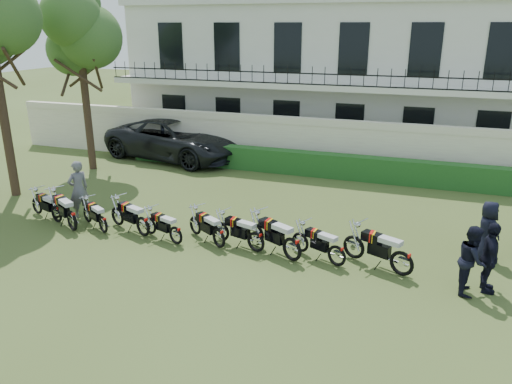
% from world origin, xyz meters
% --- Properties ---
extents(ground, '(100.00, 100.00, 0.00)m').
position_xyz_m(ground, '(0.00, 0.00, 0.00)').
color(ground, '#404E1F').
rests_on(ground, ground).
extents(perimeter_wall, '(30.00, 0.35, 2.30)m').
position_xyz_m(perimeter_wall, '(0.00, 8.00, 1.17)').
color(perimeter_wall, '#EEE7C8').
rests_on(perimeter_wall, ground).
extents(hedge, '(18.00, 0.60, 1.00)m').
position_xyz_m(hedge, '(1.00, 7.20, 0.50)').
color(hedge, '#1E4E1C').
rests_on(hedge, ground).
extents(building, '(20.40, 9.60, 7.40)m').
position_xyz_m(building, '(0.00, 13.96, 3.71)').
color(building, silver).
rests_on(building, ground).
extents(tree_west_near, '(3.40, 3.20, 7.90)m').
position_xyz_m(tree_west_near, '(-8.96, 5.00, 5.89)').
color(tree_west_near, '#473323').
rests_on(tree_west_near, ground).
extents(motorcycle_0, '(1.71, 0.76, 0.97)m').
position_xyz_m(motorcycle_0, '(-6.08, -0.80, 0.45)').
color(motorcycle_0, black).
rests_on(motorcycle_0, ground).
extents(motorcycle_1, '(1.83, 1.11, 1.12)m').
position_xyz_m(motorcycle_1, '(-5.13, -1.22, 0.52)').
color(motorcycle_1, black).
rests_on(motorcycle_1, ground).
extents(motorcycle_2, '(1.51, 0.92, 0.93)m').
position_xyz_m(motorcycle_2, '(-4.14, -1.04, 0.43)').
color(motorcycle_2, black).
rests_on(motorcycle_2, ground).
extents(motorcycle_3, '(1.82, 0.87, 1.05)m').
position_xyz_m(motorcycle_3, '(-2.85, -0.85, 0.48)').
color(motorcycle_3, black).
rests_on(motorcycle_3, ground).
extents(motorcycle_4, '(1.63, 0.75, 0.93)m').
position_xyz_m(motorcycle_4, '(-1.64, -1.04, 0.43)').
color(motorcycle_4, black).
rests_on(motorcycle_4, ground).
extents(motorcycle_5, '(1.59, 1.02, 0.99)m').
position_xyz_m(motorcycle_5, '(-0.37, -0.85, 0.46)').
color(motorcycle_5, black).
rests_on(motorcycle_5, ground).
extents(motorcycle_6, '(1.81, 0.75, 1.02)m').
position_xyz_m(motorcycle_6, '(0.73, -0.76, 0.47)').
color(motorcycle_6, black).
rests_on(motorcycle_6, ground).
extents(motorcycle_7, '(1.91, 1.08, 1.14)m').
position_xyz_m(motorcycle_7, '(1.83, -0.98, 0.53)').
color(motorcycle_7, black).
rests_on(motorcycle_7, ground).
extents(motorcycle_8, '(1.69, 0.89, 0.99)m').
position_xyz_m(motorcycle_8, '(3.03, -0.87, 0.46)').
color(motorcycle_8, black).
rests_on(motorcycle_8, ground).
extents(motorcycle_9, '(1.95, 1.01, 1.14)m').
position_xyz_m(motorcycle_9, '(4.68, -0.87, 0.52)').
color(motorcycle_9, black).
rests_on(motorcycle_9, ground).
extents(suv, '(7.29, 4.39, 1.89)m').
position_xyz_m(suv, '(-6.33, 7.80, 0.95)').
color(suv, black).
rests_on(suv, ground).
extents(inspector, '(0.71, 0.83, 1.92)m').
position_xyz_m(inspector, '(-5.71, -0.06, 0.96)').
color(inspector, slate).
rests_on(inspector, ground).
extents(officer_1, '(0.67, 0.85, 1.70)m').
position_xyz_m(officer_1, '(6.26, -1.15, 0.85)').
color(officer_1, black).
rests_on(officer_1, ground).
extents(officer_2, '(0.47, 1.05, 1.76)m').
position_xyz_m(officer_2, '(6.65, -0.97, 0.88)').
color(officer_2, black).
rests_on(officer_2, ground).
extents(officer_3, '(0.65, 0.89, 1.67)m').
position_xyz_m(officer_3, '(6.75, 0.91, 0.83)').
color(officer_3, black).
rests_on(officer_3, ground).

